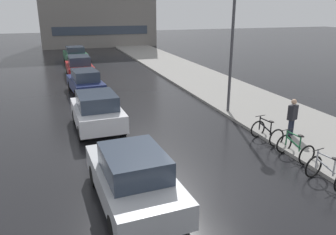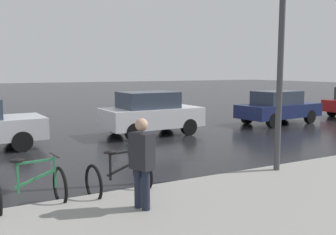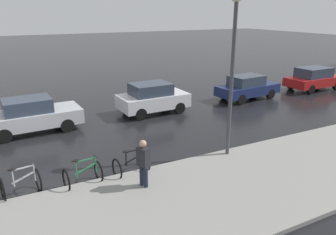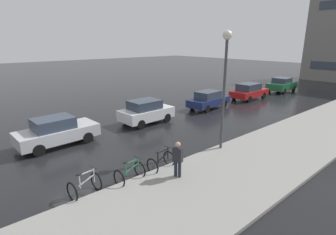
# 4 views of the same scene
# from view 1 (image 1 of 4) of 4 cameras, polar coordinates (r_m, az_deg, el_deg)

# --- Properties ---
(ground_plane) EXTENTS (140.00, 140.00, 0.00)m
(ground_plane) POSITION_cam_1_polar(r_m,az_deg,el_deg) (10.29, 8.08, -11.93)
(ground_plane) COLOR black
(sidewalk_kerb) EXTENTS (4.80, 60.00, 0.14)m
(sidewalk_kerb) POSITION_cam_1_polar(r_m,az_deg,el_deg) (21.16, 10.57, 4.28)
(sidewalk_kerb) COLOR gray
(sidewalk_kerb) RESTS_ON ground
(bicycle_nearest) EXTENTS (0.90, 1.19, 1.02)m
(bicycle_nearest) POSITION_cam_1_polar(r_m,az_deg,el_deg) (11.24, 26.04, -8.60)
(bicycle_nearest) COLOR black
(bicycle_nearest) RESTS_ON ground
(bicycle_second) EXTENTS (0.85, 1.21, 0.99)m
(bicycle_second) POSITION_cam_1_polar(r_m,az_deg,el_deg) (12.62, 21.26, -5.02)
(bicycle_second) COLOR black
(bicycle_second) RESTS_ON ground
(bicycle_third) EXTENTS (0.87, 1.23, 0.99)m
(bicycle_third) POSITION_cam_1_polar(r_m,az_deg,el_deg) (13.82, 16.84, -2.50)
(bicycle_third) COLOR black
(bicycle_third) RESTS_ON ground
(car_silver) EXTENTS (2.11, 4.41, 1.62)m
(car_silver) POSITION_cam_1_polar(r_m,az_deg,el_deg) (9.11, -6.09, -10.30)
(car_silver) COLOR #B2B5BA
(car_silver) RESTS_ON ground
(car_white) EXTENTS (2.07, 3.85, 1.67)m
(car_white) POSITION_cam_1_polar(r_m,az_deg,el_deg) (14.81, -12.23, 1.11)
(car_white) COLOR silver
(car_white) RESTS_ON ground
(car_navy) EXTENTS (2.11, 4.34, 1.54)m
(car_navy) POSITION_cam_1_polar(r_m,az_deg,el_deg) (21.21, -14.20, 6.03)
(car_navy) COLOR navy
(car_navy) RESTS_ON ground
(car_red) EXTENTS (1.99, 4.37, 1.60)m
(car_red) POSITION_cam_1_polar(r_m,az_deg,el_deg) (27.12, -15.19, 8.68)
(car_red) COLOR #AD1919
(car_red) RESTS_ON ground
(car_green) EXTENTS (2.17, 4.28, 1.63)m
(car_green) POSITION_cam_1_polar(r_m,az_deg,el_deg) (33.55, -15.83, 10.43)
(car_green) COLOR #1E6038
(car_green) RESTS_ON ground
(pedestrian) EXTENTS (0.46, 0.37, 1.70)m
(pedestrian) POSITION_cam_1_polar(r_m,az_deg,el_deg) (14.30, 20.82, 0.13)
(pedestrian) COLOR #1E2333
(pedestrian) RESTS_ON ground
(streetlamp) EXTENTS (0.46, 0.46, 6.17)m
(streetlamp) POSITION_cam_1_polar(r_m,az_deg,el_deg) (16.40, 11.23, 15.06)
(streetlamp) COLOR #424247
(streetlamp) RESTS_ON ground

